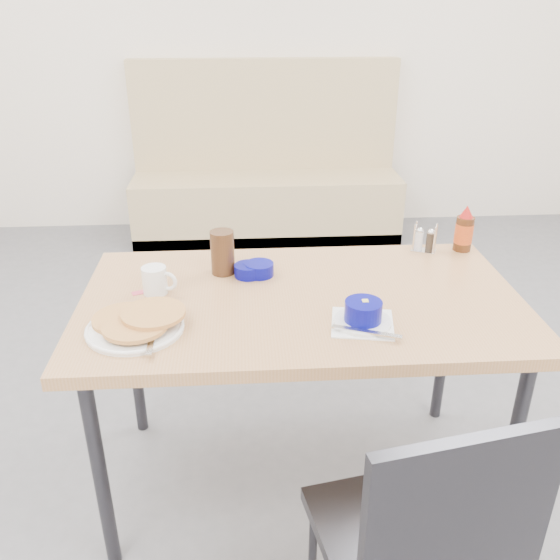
{
  "coord_description": "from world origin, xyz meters",
  "views": [
    {
      "loc": [
        -0.18,
        -1.41,
        1.63
      ],
      "look_at": [
        -0.07,
        0.25,
        0.82
      ],
      "focal_mm": 38.0,
      "sensor_mm": 36.0,
      "label": 1
    }
  ],
  "objects": [
    {
      "name": "coffee_mug",
      "position": [
        -0.46,
        0.31,
        0.81
      ],
      "size": [
        0.11,
        0.08,
        0.09
      ],
      "rotation": [
        0.0,
        0.0,
        -0.27
      ],
      "color": "white",
      "rests_on": "dining_table"
    },
    {
      "name": "butter_bowl",
      "position": [
        -0.17,
        0.41,
        0.78
      ],
      "size": [
        0.09,
        0.09,
        0.04
      ],
      "rotation": [
        0.0,
        0.0,
        0.14
      ],
      "color": "#050674",
      "rests_on": "dining_table"
    },
    {
      "name": "creamer_bowl",
      "position": [
        -0.13,
        0.42,
        0.78
      ],
      "size": [
        0.1,
        0.1,
        0.04
      ],
      "rotation": [
        0.0,
        0.0,
        0.33
      ],
      "color": "#050674",
      "rests_on": "dining_table"
    },
    {
      "name": "pancake_plate",
      "position": [
        -0.49,
        0.08,
        0.78
      ],
      "size": [
        0.28,
        0.3,
        0.05
      ],
      "rotation": [
        0.0,
        0.0,
        -0.3
      ],
      "color": "white",
      "rests_on": "dining_table"
    },
    {
      "name": "diner_chair",
      "position": [
        0.21,
        -0.5,
        0.53
      ],
      "size": [
        0.48,
        0.48,
        0.91
      ],
      "rotation": [
        0.0,
        0.0,
        0.19
      ],
      "color": "#2D2D33",
      "rests_on": "ground"
    },
    {
      "name": "ground",
      "position": [
        0.0,
        0.0,
        0.0
      ],
      "size": [
        6.0,
        6.0,
        0.0
      ],
      "primitive_type": "plane",
      "color": "slate",
      "rests_on": "ground"
    },
    {
      "name": "amber_tumbler",
      "position": [
        -0.25,
        0.45,
        0.84
      ],
      "size": [
        0.11,
        0.11,
        0.15
      ],
      "primitive_type": "cylinder",
      "rotation": [
        0.0,
        0.0,
        -0.39
      ],
      "color": "#3D2413",
      "rests_on": "dining_table"
    },
    {
      "name": "syrup_bottle",
      "position": [
        0.64,
        0.59,
        0.84
      ],
      "size": [
        0.07,
        0.07,
        0.17
      ],
      "rotation": [
        0.0,
        0.0,
        0.41
      ],
      "color": "#47230F",
      "rests_on": "dining_table"
    },
    {
      "name": "condiment_caddy",
      "position": [
        0.49,
        0.59,
        0.8
      ],
      "size": [
        0.1,
        0.08,
        0.11
      ],
      "rotation": [
        0.0,
        0.0,
        -0.42
      ],
      "color": "silver",
      "rests_on": "dining_table"
    },
    {
      "name": "booth_bench",
      "position": [
        0.0,
        2.78,
        0.35
      ],
      "size": [
        1.9,
        0.56,
        1.22
      ],
      "color": "tan",
      "rests_on": "ground"
    },
    {
      "name": "grits_setting",
      "position": [
        0.16,
        0.07,
        0.79
      ],
      "size": [
        0.21,
        0.22,
        0.08
      ],
      "rotation": [
        0.0,
        0.0,
        -0.17
      ],
      "color": "white",
      "rests_on": "dining_table"
    },
    {
      "name": "dining_table",
      "position": [
        0.0,
        0.25,
        0.7
      ],
      "size": [
        1.4,
        0.8,
        0.76
      ],
      "color": "tan",
      "rests_on": "ground"
    },
    {
      "name": "sugar_wrapper",
      "position": [
        -0.52,
        0.31,
        0.76
      ],
      "size": [
        0.05,
        0.04,
        0.0
      ],
      "primitive_type": "cube",
      "rotation": [
        0.0,
        0.0,
        0.35
      ],
      "color": "#D5475F",
      "rests_on": "dining_table"
    },
    {
      "name": "wall_back",
      "position": [
        0.0,
        2.97,
        1.4
      ],
      "size": [
        5.0,
        0.06,
        2.8
      ],
      "primitive_type": "cube",
      "color": "white",
      "rests_on": "ground"
    }
  ]
}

